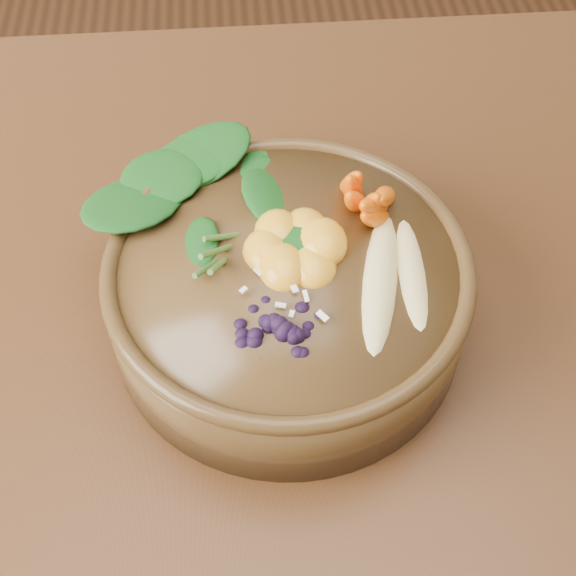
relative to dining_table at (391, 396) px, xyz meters
name	(u,v)px	position (x,y,z in m)	size (l,w,h in m)	color
dining_table	(391,396)	(0.00, 0.00, 0.00)	(1.60, 0.90, 0.75)	#331C0C
stoneware_bowl	(288,296)	(-0.09, 0.02, 0.13)	(0.28, 0.28, 0.08)	#4B3318
kale_heap	(247,183)	(-0.12, 0.09, 0.19)	(0.19, 0.17, 0.04)	#124F13
carrot_cluster	(371,167)	(-0.02, 0.08, 0.21)	(0.06, 0.06, 0.08)	#F86902
banana_halves	(398,265)	(-0.01, 0.00, 0.18)	(0.07, 0.15, 0.03)	#E0CC84
mandarin_cluster	(295,235)	(-0.09, 0.04, 0.19)	(0.08, 0.09, 0.03)	orange
blueberry_pile	(277,312)	(-0.11, -0.04, 0.19)	(0.13, 0.10, 0.04)	black
coconut_flakes	(286,282)	(-0.10, 0.00, 0.17)	(0.09, 0.07, 0.01)	white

